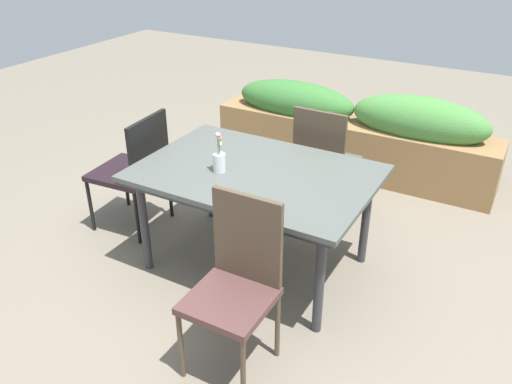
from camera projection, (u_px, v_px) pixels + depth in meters
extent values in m
plane|color=#756B5B|center=(261.00, 274.00, 3.56)|extent=(12.00, 12.00, 0.00)
cube|color=#4C514C|center=(256.00, 173.00, 3.33)|extent=(1.49, 1.02, 0.03)
cube|color=#333338|center=(256.00, 177.00, 3.34)|extent=(1.46, 1.00, 0.02)
cylinder|color=#333338|center=(144.00, 224.00, 3.47)|extent=(0.06, 0.06, 0.69)
cylinder|color=#333338|center=(319.00, 283.00, 2.93)|extent=(0.06, 0.06, 0.69)
cylinder|color=#333338|center=(210.00, 177.00, 4.08)|extent=(0.06, 0.06, 0.69)
cylinder|color=#333338|center=(366.00, 219.00, 3.53)|extent=(0.06, 0.06, 0.69)
cube|color=#513331|center=(229.00, 301.00, 2.64)|extent=(0.41, 0.41, 0.04)
cube|color=#4C3D2D|center=(247.00, 239.00, 2.66)|extent=(0.39, 0.03, 0.51)
cylinder|color=#4C3D2D|center=(243.00, 372.00, 2.53)|extent=(0.03, 0.03, 0.44)
cylinder|color=#4C3D2D|center=(181.00, 345.00, 2.68)|extent=(0.03, 0.03, 0.44)
cylinder|color=#4C3D2D|center=(278.00, 325.00, 2.81)|extent=(0.03, 0.03, 0.44)
cylinder|color=#4C3D2D|center=(219.00, 303.00, 2.97)|extent=(0.03, 0.03, 0.44)
cube|color=black|center=(128.00, 172.00, 3.93)|extent=(0.51, 0.51, 0.04)
cube|color=black|center=(149.00, 148.00, 3.74)|extent=(0.06, 0.45, 0.45)
cylinder|color=black|center=(90.00, 205.00, 3.95)|extent=(0.03, 0.03, 0.44)
cylinder|color=black|center=(126.00, 181.00, 4.29)|extent=(0.03, 0.03, 0.44)
cylinder|color=black|center=(137.00, 218.00, 3.79)|extent=(0.03, 0.03, 0.44)
cylinder|color=black|center=(170.00, 192.00, 4.13)|extent=(0.03, 0.03, 0.44)
cube|color=#48493A|center=(327.00, 163.00, 4.06)|extent=(0.43, 0.43, 0.04)
cube|color=#4C3D2D|center=(319.00, 142.00, 3.79)|extent=(0.40, 0.03, 0.47)
cylinder|color=#4C3D2D|center=(313.00, 174.00, 4.40)|extent=(0.03, 0.03, 0.44)
cylinder|color=#4C3D2D|center=(357.00, 185.00, 4.23)|extent=(0.03, 0.03, 0.44)
cylinder|color=#4C3D2D|center=(293.00, 193.00, 4.10)|extent=(0.03, 0.03, 0.44)
cylinder|color=#4C3D2D|center=(339.00, 206.00, 3.94)|extent=(0.03, 0.03, 0.44)
cylinder|color=silver|center=(219.00, 163.00, 3.29)|extent=(0.08, 0.08, 0.12)
cylinder|color=#47843D|center=(219.00, 151.00, 3.26)|extent=(0.01, 0.00, 0.10)
sphere|color=white|center=(219.00, 144.00, 3.23)|extent=(0.04, 0.04, 0.04)
cylinder|color=#47843D|center=(220.00, 149.00, 3.24)|extent=(0.01, 0.01, 0.15)
sphere|color=#EFCC4C|center=(219.00, 138.00, 3.20)|extent=(0.03, 0.03, 0.03)
cylinder|color=#47843D|center=(220.00, 149.00, 3.26)|extent=(0.01, 0.01, 0.14)
sphere|color=#DB4C56|center=(219.00, 138.00, 3.23)|extent=(0.03, 0.03, 0.03)
cylinder|color=#47843D|center=(218.00, 148.00, 3.22)|extent=(0.01, 0.01, 0.17)
sphere|color=pink|center=(218.00, 135.00, 3.18)|extent=(0.03, 0.03, 0.03)
cylinder|color=#47843D|center=(220.00, 148.00, 3.23)|extent=(0.01, 0.01, 0.17)
sphere|color=pink|center=(219.00, 135.00, 3.19)|extent=(0.02, 0.02, 0.02)
cube|color=olive|center=(351.00, 146.00, 4.87)|extent=(2.59, 0.45, 0.49)
ellipsoid|color=#387233|center=(296.00, 100.00, 4.95)|extent=(1.17, 0.41, 0.36)
ellipsoid|color=#47843D|center=(420.00, 120.00, 4.44)|extent=(1.17, 0.41, 0.40)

